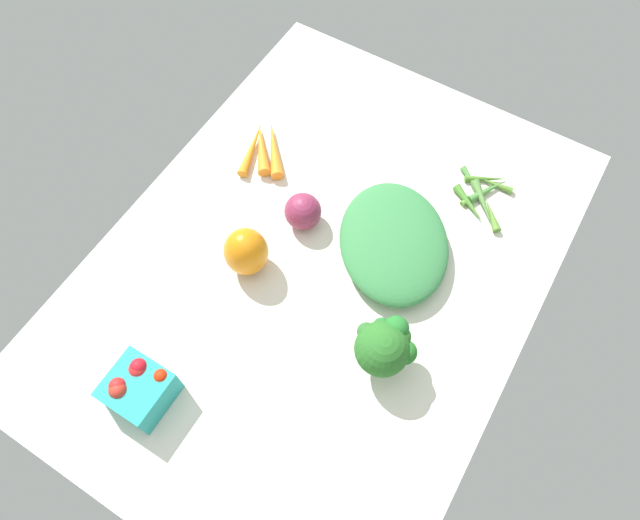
# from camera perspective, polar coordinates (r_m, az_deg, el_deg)

# --- Properties ---
(tablecloth) EXTENTS (1.04, 0.76, 0.02)m
(tablecloth) POSITION_cam_1_polar(r_m,az_deg,el_deg) (1.07, 0.00, -0.74)
(tablecloth) COLOR silver
(tablecloth) RESTS_ON ground
(bell_pepper_orange) EXTENTS (0.11, 0.11, 0.10)m
(bell_pepper_orange) POSITION_cam_1_polar(r_m,az_deg,el_deg) (1.02, -7.36, 0.82)
(bell_pepper_orange) COLOR orange
(bell_pepper_orange) RESTS_ON tablecloth
(broccoli_head) EXTENTS (0.10, 0.10, 0.11)m
(broccoli_head) POSITION_cam_1_polar(r_m,az_deg,el_deg) (0.93, 6.45, -8.53)
(broccoli_head) COLOR #94CC82
(broccoli_head) RESTS_ON tablecloth
(red_onion_center) EXTENTS (0.07, 0.07, 0.07)m
(red_onion_center) POSITION_cam_1_polar(r_m,az_deg,el_deg) (1.07, -1.71, 4.86)
(red_onion_center) COLOR #842A49
(red_onion_center) RESTS_ON tablecloth
(berry_basket) EXTENTS (0.09, 0.09, 0.08)m
(berry_basket) POSITION_cam_1_polar(r_m,az_deg,el_deg) (0.98, -17.61, -12.06)
(berry_basket) COLOR teal
(berry_basket) RESTS_ON tablecloth
(okra_pile) EXTENTS (0.14, 0.13, 0.02)m
(okra_pile) POSITION_cam_1_polar(r_m,az_deg,el_deg) (1.17, 15.91, 6.18)
(okra_pile) COLOR #4E7C2B
(okra_pile) RESTS_ON tablecloth
(carrot_bunch) EXTENTS (0.15, 0.13, 0.03)m
(carrot_bunch) POSITION_cam_1_polar(r_m,az_deg,el_deg) (1.19, -5.56, 11.03)
(carrot_bunch) COLOR orange
(carrot_bunch) RESTS_ON tablecloth
(leafy_greens_clump) EXTENTS (0.33, 0.31, 0.06)m
(leafy_greens_clump) POSITION_cam_1_polar(r_m,az_deg,el_deg) (1.05, 7.35, 1.78)
(leafy_greens_clump) COLOR #357D43
(leafy_greens_clump) RESTS_ON tablecloth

